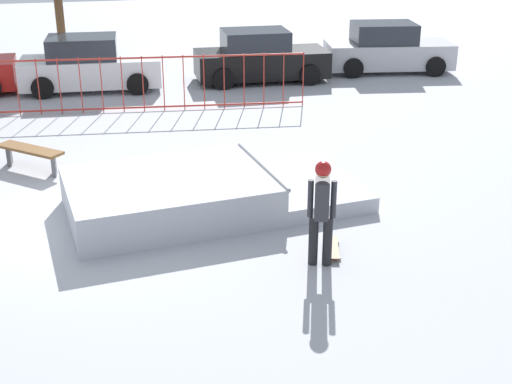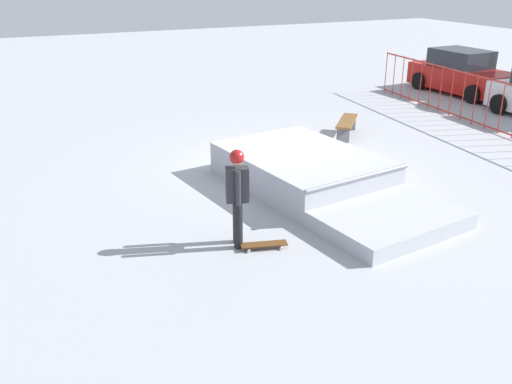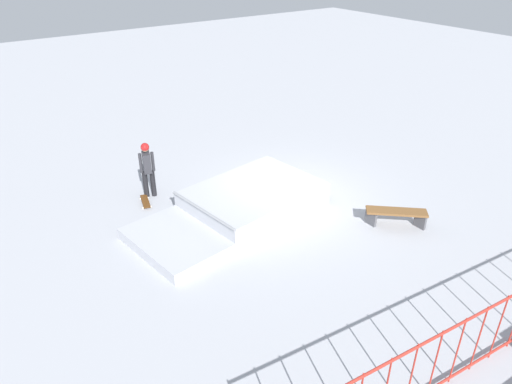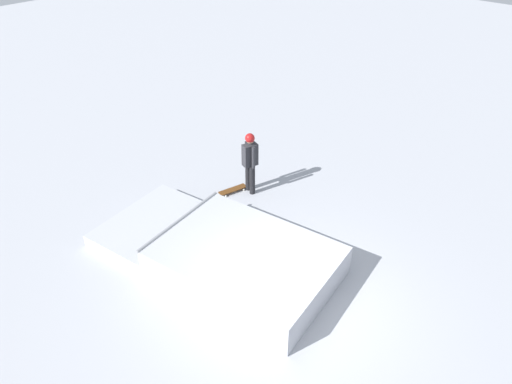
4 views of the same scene
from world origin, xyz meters
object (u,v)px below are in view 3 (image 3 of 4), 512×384
(skate_ramp, at_px, (241,205))
(skater, at_px, (147,166))
(park_bench, at_px, (396,214))
(skateboard, at_px, (145,201))

(skate_ramp, bearing_deg, skater, -64.83)
(skater, distance_m, park_bench, 7.19)
(skateboard, bearing_deg, skater, -27.49)
(skater, xyz_separation_m, park_bench, (-4.74, 5.37, -0.65))
(skate_ramp, relative_size, park_bench, 3.90)
(skate_ramp, xyz_separation_m, skater, (1.63, -2.50, 0.69))
(skate_ramp, distance_m, skater, 3.06)
(skater, xyz_separation_m, skateboard, (0.32, 0.35, -0.93))
(skater, bearing_deg, skateboard, 155.24)
(skater, height_order, skateboard, skater)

